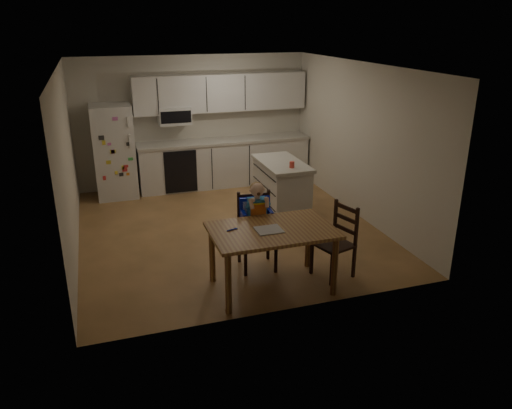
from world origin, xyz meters
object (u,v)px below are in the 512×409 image
object	(u,v)px
dining_table	(272,237)
refrigerator	(114,152)
chair_booster	(256,216)
red_cup	(292,165)
chair_side	(339,236)
kitchen_island	(281,189)

from	to	relation	value
dining_table	refrigerator	bearing A→B (deg)	111.04
dining_table	chair_booster	distance (m)	0.62
red_cup	chair_side	xyz separation A→B (m)	(-0.06, -1.79, -0.45)
refrigerator	kitchen_island	distance (m)	3.20
kitchen_island	chair_booster	xyz separation A→B (m)	(-0.97, -1.61, 0.25)
kitchen_island	chair_side	xyz separation A→B (m)	(-0.03, -2.16, 0.07)
refrigerator	kitchen_island	xyz separation A→B (m)	(2.55, -1.89, -0.38)
refrigerator	dining_table	xyz separation A→B (m)	(1.59, -4.12, -0.17)
dining_table	chair_booster	xyz separation A→B (m)	(0.00, 0.62, 0.03)
dining_table	chair_side	distance (m)	0.96
refrigerator	chair_booster	distance (m)	3.85
kitchen_island	dining_table	size ratio (longest dim) A/B	0.86
refrigerator	chair_booster	world-z (taller)	refrigerator
red_cup	dining_table	xyz separation A→B (m)	(-1.00, -1.87, -0.30)
chair_side	chair_booster	bearing A→B (deg)	-136.79
chair_booster	chair_side	size ratio (longest dim) A/B	1.25
refrigerator	red_cup	xyz separation A→B (m)	(2.58, -2.25, 0.13)
chair_booster	chair_side	bearing A→B (deg)	-25.31
refrigerator	chair_booster	bearing A→B (deg)	-65.59
kitchen_island	dining_table	world-z (taller)	kitchen_island
red_cup	chair_booster	size ratio (longest dim) A/B	0.08
dining_table	chair_booster	world-z (taller)	chair_booster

